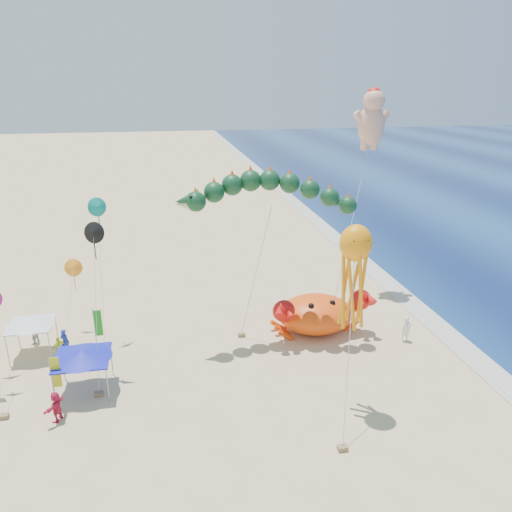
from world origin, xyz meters
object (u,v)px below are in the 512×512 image
Objects in this scene: dragon_kite at (269,198)px; octopus_kite at (354,269)px; canopy_blue at (82,355)px; canopy_white at (30,322)px; crab_inflatable at (316,313)px; cherub_kite at (372,118)px.

dragon_kite is 1.15× the size of octopus_kite.
octopus_kite is 3.08× the size of canopy_blue.
canopy_blue is at bearing 165.05° from octopus_kite.
canopy_blue and canopy_white have the same top height.
dragon_kite reaches higher than canopy_blue.
cherub_kite reaches higher than crab_inflatable.
dragon_kite is at bearing -177.46° from crab_inflatable.
canopy_white is (-26.39, -7.39, -12.28)m from cherub_kite.
canopy_white is (-3.94, 5.04, -0.00)m from canopy_blue.
canopy_white is (-18.83, 9.01, -5.77)m from octopus_kite.
canopy_blue is at bearing -51.99° from canopy_white.
cherub_kite is 30.03m from canopy_white.
cherub_kite is 4.93× the size of canopy_blue.
canopy_white is at bearing -164.36° from cherub_kite.
dragon_kite reaches higher than canopy_white.
crab_inflatable is 9.54m from dragon_kite.
crab_inflatable is 16.51m from canopy_blue.
octopus_kite reaches higher than crab_inflatable.
octopus_kite is at bearing -25.59° from canopy_white.
cherub_kite is at bearing 15.64° from canopy_white.
octopus_kite is at bearing -71.97° from dragon_kite.
octopus_kite is 21.65m from canopy_white.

